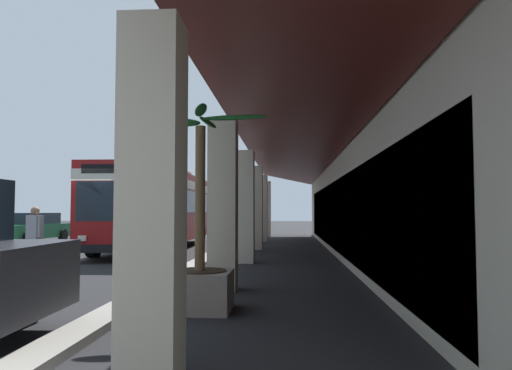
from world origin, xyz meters
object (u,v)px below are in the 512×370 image
(parked_sedan_green, at_px, (29,228))
(potted_palm, at_px, (200,270))
(transit_bus, at_px, (159,204))
(pedestrian, at_px, (35,235))

(parked_sedan_green, relative_size, potted_palm, 1.43)
(transit_bus, xyz_separation_m, pedestrian, (7.28, -1.32, -0.91))
(transit_bus, relative_size, parked_sedan_green, 2.49)
(transit_bus, height_order, parked_sedan_green, transit_bus)
(parked_sedan_green, xyz_separation_m, pedestrian, (10.06, 5.70, 0.19))
(potted_palm, bearing_deg, transit_bus, -161.87)
(transit_bus, xyz_separation_m, potted_palm, (12.02, 3.93, -1.22))
(parked_sedan_green, bearing_deg, transit_bus, 68.43)
(parked_sedan_green, bearing_deg, pedestrian, 29.53)
(transit_bus, relative_size, potted_palm, 3.56)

